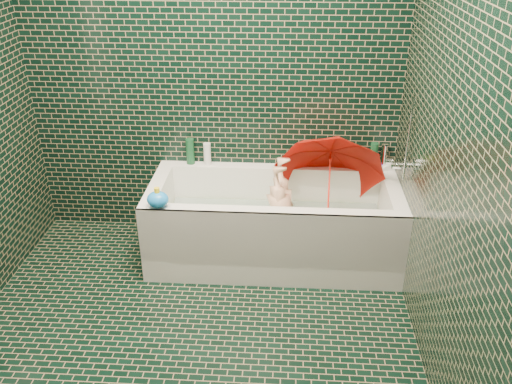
# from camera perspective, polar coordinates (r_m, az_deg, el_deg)

# --- Properties ---
(floor) EXTENTS (2.80, 2.80, 0.00)m
(floor) POSITION_cam_1_polar(r_m,az_deg,el_deg) (3.16, -7.39, -16.71)
(floor) COLOR black
(floor) RESTS_ON ground
(wall_back) EXTENTS (2.80, 0.00, 2.80)m
(wall_back) POSITION_cam_1_polar(r_m,az_deg,el_deg) (3.78, -4.70, 12.92)
(wall_back) COLOR black
(wall_back) RESTS_ON floor
(wall_right) EXTENTS (0.00, 2.80, 2.80)m
(wall_right) POSITION_cam_1_polar(r_m,az_deg,el_deg) (2.53, 21.07, 3.65)
(wall_right) COLOR black
(wall_right) RESTS_ON floor
(bathtub) EXTENTS (1.70, 0.75, 0.55)m
(bathtub) POSITION_cam_1_polar(r_m,az_deg,el_deg) (3.79, 1.87, -4.11)
(bathtub) COLOR white
(bathtub) RESTS_ON floor
(bath_mat) EXTENTS (1.35, 0.47, 0.01)m
(bath_mat) POSITION_cam_1_polar(r_m,az_deg,el_deg) (3.83, 1.86, -4.68)
(bath_mat) COLOR green
(bath_mat) RESTS_ON bathtub
(water) EXTENTS (1.48, 0.53, 0.00)m
(water) POSITION_cam_1_polar(r_m,az_deg,el_deg) (3.76, 1.90, -2.82)
(water) COLOR silver
(water) RESTS_ON bathtub
(faucet) EXTENTS (0.18, 0.19, 0.55)m
(faucet) POSITION_cam_1_polar(r_m,az_deg,el_deg) (3.61, 15.06, 3.29)
(faucet) COLOR silver
(faucet) RESTS_ON wall_right
(child) EXTENTS (0.88, 0.48, 0.25)m
(child) POSITION_cam_1_polar(r_m,az_deg,el_deg) (3.75, 2.88, -2.71)
(child) COLOR #E6B08F
(child) RESTS_ON bathtub
(umbrella) EXTENTS (0.91, 1.05, 1.05)m
(umbrella) POSITION_cam_1_polar(r_m,az_deg,el_deg) (3.68, 7.71, 0.72)
(umbrella) COLOR red
(umbrella) RESTS_ON bathtub
(soap_bottle_a) EXTENTS (0.13, 0.13, 0.27)m
(soap_bottle_a) POSITION_cam_1_polar(r_m,az_deg,el_deg) (3.97, 13.74, 2.16)
(soap_bottle_a) COLOR white
(soap_bottle_a) RESTS_ON bathtub
(soap_bottle_b) EXTENTS (0.10, 0.10, 0.18)m
(soap_bottle_b) POSITION_cam_1_polar(r_m,az_deg,el_deg) (3.98, 13.21, 2.29)
(soap_bottle_b) COLOR #51217C
(soap_bottle_b) RESTS_ON bathtub
(soap_bottle_c) EXTENTS (0.16, 0.16, 0.16)m
(soap_bottle_c) POSITION_cam_1_polar(r_m,az_deg,el_deg) (3.97, 11.11, 2.47)
(soap_bottle_c) COLOR #144626
(soap_bottle_c) RESTS_ON bathtub
(bottle_right_tall) EXTENTS (0.06, 0.06, 0.21)m
(bottle_right_tall) POSITION_cam_1_polar(r_m,az_deg,el_deg) (3.91, 12.26, 3.64)
(bottle_right_tall) COLOR #144626
(bottle_right_tall) RESTS_ON bathtub
(bottle_right_pump) EXTENTS (0.07, 0.07, 0.18)m
(bottle_right_pump) POSITION_cam_1_polar(r_m,az_deg,el_deg) (3.96, 13.33, 3.64)
(bottle_right_pump) COLOR silver
(bottle_right_pump) RESTS_ON bathtub
(bottle_left_tall) EXTENTS (0.07, 0.07, 0.19)m
(bottle_left_tall) POSITION_cam_1_polar(r_m,az_deg,el_deg) (3.96, -6.94, 4.27)
(bottle_left_tall) COLOR #144626
(bottle_left_tall) RESTS_ON bathtub
(bottle_left_short) EXTENTS (0.07, 0.07, 0.16)m
(bottle_left_short) POSITION_cam_1_polar(r_m,az_deg,el_deg) (3.94, -5.15, 4.01)
(bottle_left_short) COLOR white
(bottle_left_short) RESTS_ON bathtub
(rubber_duck) EXTENTS (0.13, 0.09, 0.10)m
(rubber_duck) POSITION_cam_1_polar(r_m,az_deg,el_deg) (3.95, 10.52, 3.14)
(rubber_duck) COLOR yellow
(rubber_duck) RESTS_ON bathtub
(bath_toy) EXTENTS (0.16, 0.15, 0.13)m
(bath_toy) POSITION_cam_1_polar(r_m,az_deg,el_deg) (3.40, -10.31, -0.76)
(bath_toy) COLOR blue
(bath_toy) RESTS_ON bathtub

